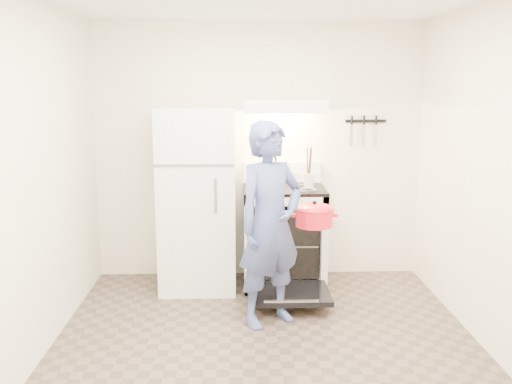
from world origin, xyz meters
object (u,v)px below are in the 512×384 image
(tea_kettle, at_px, (270,169))
(person, at_px, (270,225))
(dutch_oven, at_px, (314,217))
(refrigerator, at_px, (198,199))
(stove_body, at_px, (284,238))

(tea_kettle, relative_size, person, 0.18)
(dutch_oven, bearing_deg, tea_kettle, 109.39)
(refrigerator, xyz_separation_m, tea_kettle, (0.69, 0.24, 0.24))
(refrigerator, xyz_separation_m, dutch_oven, (1.01, -0.66, -0.03))
(refrigerator, bearing_deg, dutch_oven, -33.26)
(person, distance_m, dutch_oven, 0.43)
(tea_kettle, bearing_deg, dutch_oven, -70.61)
(stove_body, distance_m, person, 0.98)
(refrigerator, distance_m, person, 1.07)
(tea_kettle, bearing_deg, stove_body, -60.94)
(stove_body, xyz_separation_m, tea_kettle, (-0.12, 0.22, 0.63))
(stove_body, relative_size, dutch_oven, 2.40)
(stove_body, bearing_deg, person, -101.37)
(tea_kettle, height_order, person, person)
(refrigerator, relative_size, tea_kettle, 5.88)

